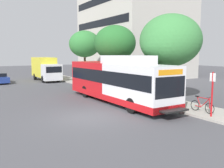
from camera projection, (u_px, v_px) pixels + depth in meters
The scene contains 10 objects.
ground_plane at pixel (47, 97), 21.22m from camera, with size 120.00×120.00×0.00m, color #4C4C51.
sidewalk_curb at pixel (126, 93), 23.16m from camera, with size 3.00×56.00×0.14m, color #A8A399.
transit_bus at pixel (117, 81), 18.92m from camera, with size 2.58×12.25×3.65m.
bus_stop_sign_pole at pixel (212, 91), 14.04m from camera, with size 0.10×0.36×2.60m.
bicycle_parked at pixel (202, 105), 15.27m from camera, with size 0.52×1.76×1.02m.
street_tree_near_stop at pixel (170, 41), 18.83m from camera, with size 4.74×4.74×6.67m.
street_tree_mid_block at pixel (115, 43), 25.82m from camera, with size 4.40×4.40×6.62m.
street_tree_far_block at pixel (85, 44), 32.65m from camera, with size 4.16×4.16×6.70m.
parked_car_far_lane at pixel (0, 78), 31.33m from camera, with size 1.80×4.50×1.33m.
box_truck_background at pixel (46, 68), 34.30m from camera, with size 2.32×7.01×3.25m.
Camera 1 is at (-6.16, -12.76, 3.77)m, focal length 39.18 mm.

